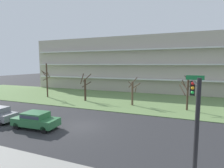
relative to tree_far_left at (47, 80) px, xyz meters
The scene contains 9 objects.
ground 18.03m from the tree_far_left, 38.43° to the right, with size 160.00×160.00×0.00m, color #2D2D30.
grass_lawn_strip 14.57m from the tree_far_left, 12.10° to the left, with size 80.00×16.00×0.08m, color #66844C.
apartment_building 22.17m from the tree_far_left, 50.84° to the left, with size 51.65×13.11×12.10m.
tree_far_left is the anchor object (origin of this frame).
tree_left 8.16m from the tree_far_left, ahead, with size 1.75×1.61×4.59m.
tree_center 16.32m from the tree_far_left, ahead, with size 1.85×1.74×4.19m.
tree_right 23.66m from the tree_far_left, ahead, with size 2.07×2.06×4.67m.
sedan_green_near_left 16.63m from the tree_far_left, 52.31° to the right, with size 4.49×2.02×1.57m.
traffic_signal_mast 28.44m from the tree_far_left, 34.55° to the right, with size 0.90×4.29×5.52m.
Camera 1 is at (8.80, -14.51, 6.07)m, focal length 28.28 mm.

